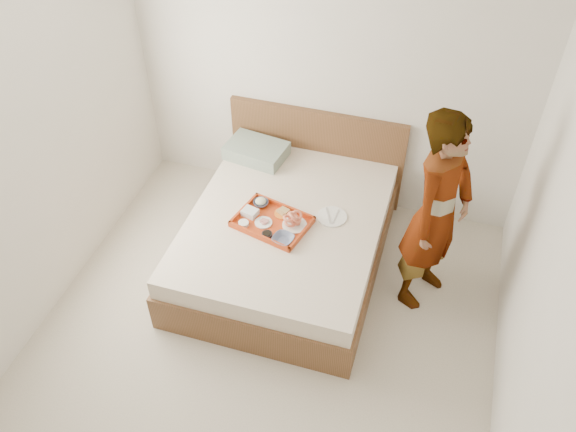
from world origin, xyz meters
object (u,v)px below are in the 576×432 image
at_px(dinner_plate, 332,217).
at_px(person, 437,214).
at_px(bed, 286,240).
at_px(tray, 272,222).

height_order(dinner_plate, person, person).
bearing_deg(bed, dinner_plate, 17.31).
relative_size(tray, dinner_plate, 2.34).
xyz_separation_m(bed, tray, (-0.08, -0.11, 0.29)).
bearing_deg(bed, person, 0.90).
xyz_separation_m(bed, person, (1.18, 0.02, 0.61)).
distance_m(bed, dinner_plate, 0.47).
relative_size(tray, person, 0.33).
distance_m(bed, person, 1.33).
distance_m(tray, person, 1.30).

